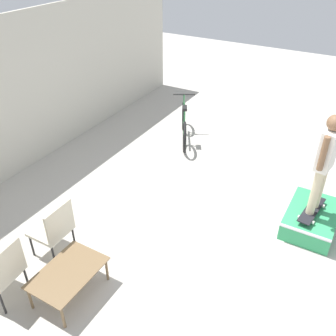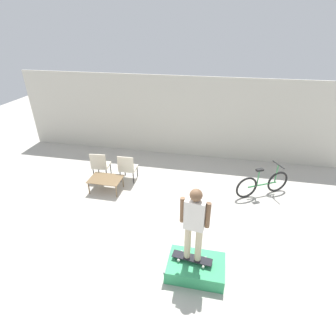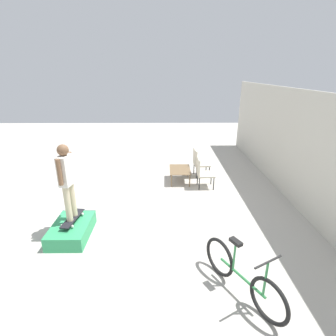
% 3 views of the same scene
% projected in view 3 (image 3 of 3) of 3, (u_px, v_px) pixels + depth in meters
% --- Properties ---
extents(ground_plane, '(24.00, 24.00, 0.00)m').
position_uv_depth(ground_plane, '(126.00, 204.00, 7.19)').
color(ground_plane, '#B7B2A8').
extents(house_wall_back, '(12.00, 0.06, 3.00)m').
position_uv_depth(house_wall_back, '(302.00, 151.00, 6.72)').
color(house_wall_back, beige).
rests_on(house_wall_back, ground_plane).
extents(skate_ramp_box, '(1.20, 0.78, 0.34)m').
position_uv_depth(skate_ramp_box, '(72.00, 230.00, 5.74)').
color(skate_ramp_box, '#339E60').
rests_on(skate_ramp_box, ground_plane).
extents(skateboard_on_ramp, '(0.84, 0.33, 0.07)m').
position_uv_depth(skateboard_on_ramp, '(73.00, 218.00, 5.74)').
color(skateboard_on_ramp, black).
rests_on(skateboard_on_ramp, skate_ramp_box).
extents(person_skater, '(0.57, 0.25, 1.66)m').
position_uv_depth(person_skater, '(67.00, 177.00, 5.39)').
color(person_skater, '#C6B793').
rests_on(person_skater, skateboard_on_ramp).
extents(coffee_table, '(0.98, 0.67, 0.42)m').
position_uv_depth(coffee_table, '(180.00, 170.00, 8.54)').
color(coffee_table, brown).
rests_on(coffee_table, ground_plane).
extents(patio_chair_left, '(0.57, 0.57, 0.95)m').
position_uv_depth(patio_chair_left, '(199.00, 162.00, 8.94)').
color(patio_chair_left, black).
rests_on(patio_chair_left, ground_plane).
extents(patio_chair_right, '(0.53, 0.53, 0.95)m').
position_uv_depth(patio_chair_right, '(203.00, 171.00, 8.06)').
color(patio_chair_right, black).
rests_on(patio_chair_right, ground_plane).
extents(bicycle, '(1.58, 0.91, 0.97)m').
position_uv_depth(bicycle, '(242.00, 276.00, 4.16)').
color(bicycle, black).
rests_on(bicycle, ground_plane).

